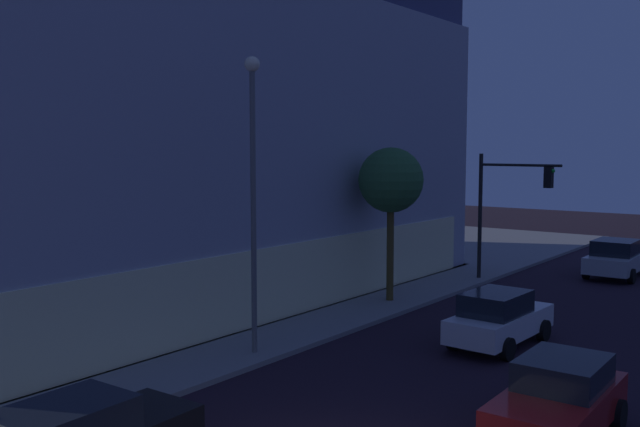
% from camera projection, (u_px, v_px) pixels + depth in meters
% --- Properties ---
extents(modern_building, '(28.90, 21.95, 14.54)m').
position_uv_depth(modern_building, '(97.00, 122.00, 30.35)').
color(modern_building, '#4C4C51').
rests_on(modern_building, ground).
extents(traffic_light_far_corner, '(0.50, 3.84, 5.69)m').
position_uv_depth(traffic_light_far_corner, '(505.00, 197.00, 30.89)').
color(traffic_light_far_corner, black).
rests_on(traffic_light_far_corner, sidewalk_corner).
extents(street_lamp_sidewalk, '(0.44, 0.44, 8.49)m').
position_uv_depth(street_lamp_sidewalk, '(253.00, 171.00, 19.80)').
color(street_lamp_sidewalk, slate).
rests_on(street_lamp_sidewalk, sidewalk_corner).
extents(sidewalk_tree, '(2.52, 2.52, 5.96)m').
position_uv_depth(sidewalk_tree, '(391.00, 181.00, 26.85)').
color(sidewalk_tree, '#50411E').
rests_on(sidewalk_tree, sidewalk_corner).
extents(car_red, '(4.16, 2.07, 1.67)m').
position_uv_depth(car_red, '(559.00, 399.00, 14.49)').
color(car_red, maroon).
rests_on(car_red, ground).
extents(car_white, '(4.37, 2.08, 1.72)m').
position_uv_depth(car_white, '(499.00, 318.00, 21.35)').
color(car_white, silver).
rests_on(car_white, ground).
extents(car_silver, '(4.69, 2.25, 1.80)m').
position_uv_depth(car_silver, '(617.00, 258.00, 32.91)').
color(car_silver, '#B7BABF').
rests_on(car_silver, ground).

